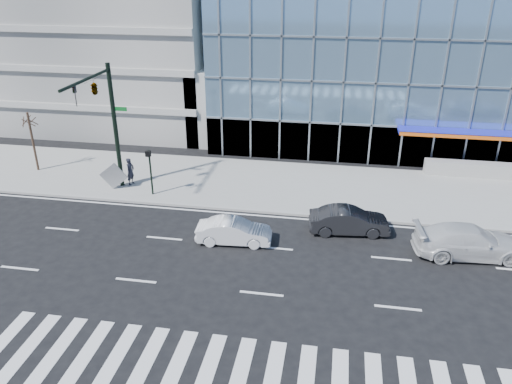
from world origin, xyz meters
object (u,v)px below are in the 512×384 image
white_suv (469,241)px  tilted_panel (114,176)px  traffic_signal (101,101)px  dark_sedan (349,221)px  street_tree_near (29,121)px  pedestrian (130,171)px  ped_signal_post (150,165)px  white_sedan (234,231)px

white_suv → tilted_panel: bearing=72.1°
traffic_signal → dark_sedan: (14.82, -2.19, -5.45)m
street_tree_near → tilted_panel: (6.80, -2.15, -2.72)m
pedestrian → traffic_signal: bearing=174.5°
ped_signal_post → white_suv: 18.79m
traffic_signal → street_tree_near: traffic_signal is taller
street_tree_near → pedestrian: (7.54, -1.22, -2.72)m
dark_sedan → white_suv: bearing=-109.3°
street_tree_near → white_sedan: 17.69m
traffic_signal → street_tree_near: bearing=157.3°
street_tree_near → pedestrian: bearing=-9.2°
traffic_signal → white_sedan: size_ratio=2.01×
traffic_signal → white_sedan: traffic_signal is taller
street_tree_near → dark_sedan: (21.82, -5.12, -3.06)m
traffic_signal → dark_sedan: traffic_signal is taller
street_tree_near → pedestrian: size_ratio=2.33×
white_sedan → pedestrian: (-8.28, 6.03, 0.40)m
dark_sedan → pedestrian: pedestrian is taller
street_tree_near → pedestrian: 8.11m
dark_sedan → street_tree_near: bearing=70.2°
white_sedan → tilted_panel: (-9.03, 5.11, 0.41)m
dark_sedan → tilted_panel: tilted_panel is taller
ped_signal_post → street_tree_near: 9.97m
traffic_signal → dark_sedan: size_ratio=1.84×
tilted_panel → white_suv: bearing=-25.9°
white_suv → pedestrian: (-20.28, 5.25, 0.26)m
traffic_signal → white_suv: 21.79m
traffic_signal → pedestrian: bearing=72.5°
traffic_signal → ped_signal_post: bearing=8.5°
street_tree_near → white_sedan: street_tree_near is taller
street_tree_near → dark_sedan: 22.63m
white_sedan → dark_sedan: size_ratio=0.91×
traffic_signal → ped_signal_post: traffic_signal is taller
traffic_signal → tilted_panel: 5.17m
street_tree_near → tilted_panel: 7.63m
traffic_signal → white_suv: size_ratio=1.45×
traffic_signal → white_suv: traffic_signal is taller
ped_signal_post → tilted_panel: bearing=171.4°
tilted_panel → street_tree_near: bearing=148.2°
traffic_signal → ped_signal_post: (2.50, 0.37, -4.02)m
ped_signal_post → tilted_panel: 2.94m
street_tree_near → white_suv: (27.82, -6.47, -2.98)m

